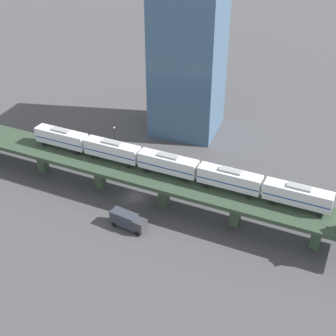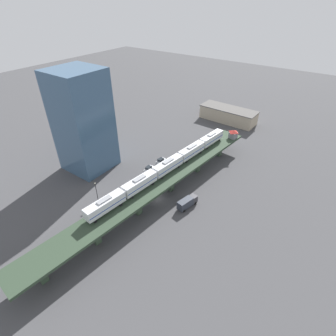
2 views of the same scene
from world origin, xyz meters
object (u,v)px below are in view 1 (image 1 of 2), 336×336
object	(u,v)px
subway_train	(168,163)
delivery_truck	(128,220)
street_car_green	(41,146)
street_car_white	(202,172)
street_car_silver	(233,178)
street_lamp	(115,137)
office_tower	(188,63)

from	to	relation	value
subway_train	delivery_truck	size ratio (longest dim) A/B	8.30
street_car_green	street_car_white	size ratio (longest dim) A/B	0.99
street_car_silver	street_lamp	xyz separation A→B (m)	(-3.36, -29.44, 3.17)
street_lamp	street_car_silver	bearing A→B (deg)	83.48
street_car_silver	office_tower	world-z (taller)	office_tower
delivery_truck	office_tower	size ratio (longest dim) A/B	0.21
street_car_green	subway_train	bearing A→B (deg)	74.13
subway_train	delivery_truck	xyz separation A→B (m)	(10.43, -4.40, -7.37)
subway_train	delivery_truck	bearing A→B (deg)	-22.89
street_car_green	street_car_white	world-z (taller)	same
subway_train	street_car_white	xyz separation A→B (m)	(-11.67, 4.03, -8.20)
street_car_white	subway_train	bearing A→B (deg)	-19.05
subway_train	street_car_green	distance (m)	38.48
subway_train	street_lamp	world-z (taller)	subway_train
street_car_green	street_car_silver	world-z (taller)	same
street_car_silver	street_lamp	world-z (taller)	street_lamp
subway_train	street_car_green	bearing A→B (deg)	-105.87
street_car_silver	delivery_truck	size ratio (longest dim) A/B	0.59
street_car_green	delivery_truck	distance (m)	37.93
street_car_green	delivery_truck	world-z (taller)	delivery_truck
street_car_silver	street_lamp	distance (m)	29.80
street_lamp	office_tower	size ratio (longest dim) A/B	0.19
street_car_white	street_car_green	bearing A→B (deg)	-88.03
delivery_truck	office_tower	xyz separation A→B (m)	(-42.70, -1.46, 16.24)
street_car_green	street_car_white	xyz separation A→B (m)	(-1.38, 40.20, 0.00)
street_car_green	office_tower	xyz separation A→B (m)	(-21.99, 30.31, 17.06)
street_car_silver	office_tower	size ratio (longest dim) A/B	0.12
street_lamp	street_car_white	bearing A→B (deg)	82.25
street_car_white	street_lamp	world-z (taller)	street_lamp
street_car_green	street_lamp	world-z (taller)	street_lamp
street_car_white	delivery_truck	bearing A→B (deg)	-20.89
street_car_green	office_tower	distance (m)	41.15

